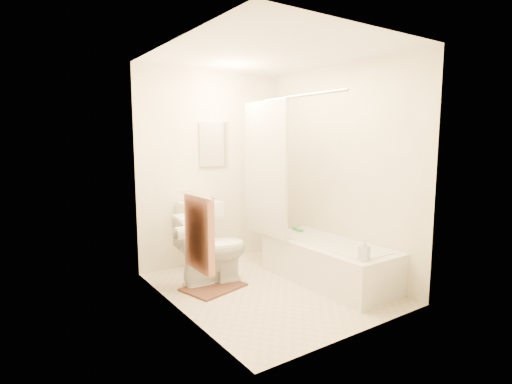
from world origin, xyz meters
TOP-DOWN VIEW (x-y plane):
  - floor at (0.00, 0.00)m, footprint 2.40×2.40m
  - ceiling at (0.00, 0.00)m, footprint 2.40×2.40m
  - wall_back at (0.00, 1.20)m, footprint 2.00×0.02m
  - wall_left at (-1.00, 0.00)m, footprint 0.02×2.40m
  - wall_right at (1.00, 0.00)m, footprint 0.02×2.40m
  - mirror at (0.00, 1.18)m, footprint 0.40×0.03m
  - curtain_rod at (0.30, 0.10)m, footprint 0.03×1.70m
  - shower_curtain at (0.30, 0.50)m, footprint 0.04×0.80m
  - towel_bar at (-0.96, -0.25)m, footprint 0.02×0.60m
  - towel at (-0.93, -0.25)m, footprint 0.06×0.45m
  - toilet_paper at (-0.93, 0.12)m, footprint 0.11×0.12m
  - toilet at (-0.43, 0.48)m, footprint 0.82×0.53m
  - sink at (-0.30, 1.02)m, footprint 0.47×0.39m
  - bathtub at (0.66, -0.19)m, footprint 0.68×1.55m
  - bath_mat at (-0.49, 0.34)m, footprint 0.70×0.59m
  - soap_bottle at (0.48, -0.84)m, footprint 0.11×0.11m
  - scrub_brush at (0.73, 0.41)m, footprint 0.08×0.19m

SIDE VIEW (x-z plane):
  - floor at x=0.00m, z-range 0.00..0.00m
  - bath_mat at x=-0.49m, z-range 0.00..0.02m
  - bathtub at x=0.66m, z-range 0.00..0.44m
  - toilet at x=-0.43m, z-range 0.00..0.75m
  - sink at x=-0.30m, z-range 0.00..0.89m
  - scrub_brush at x=0.73m, z-range 0.44..0.47m
  - soap_bottle at x=0.48m, z-range 0.44..0.64m
  - toilet_paper at x=-0.93m, z-range 0.64..0.76m
  - towel at x=-0.93m, z-range 0.45..1.11m
  - towel_bar at x=-0.96m, z-range 1.09..1.11m
  - wall_back at x=0.00m, z-range 0.00..2.40m
  - wall_left at x=-1.00m, z-range 0.00..2.40m
  - wall_right at x=1.00m, z-range 0.00..2.40m
  - shower_curtain at x=0.30m, z-range 0.44..2.00m
  - mirror at x=0.00m, z-range 1.23..1.77m
  - curtain_rod at x=0.30m, z-range 1.98..2.02m
  - ceiling at x=0.00m, z-range 2.40..2.40m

